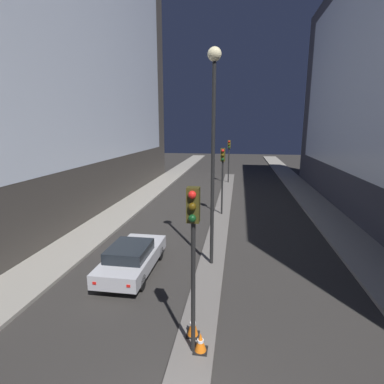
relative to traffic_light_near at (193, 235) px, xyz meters
name	(u,v)px	position (x,y,z in m)	size (l,w,h in m)	color
building_left	(64,57)	(-11.66, 14.37, 7.66)	(6.01, 34.53, 22.41)	#423D38
median_strip	(223,209)	(0.00, 15.12, -3.49)	(1.18, 34.03, 0.12)	#66605B
traffic_light_near	(193,235)	(0.00, 0.00, 0.00)	(0.32, 0.42, 4.69)	black
traffic_light_mid	(223,166)	(0.00, 13.62, 0.00)	(0.32, 0.42, 4.69)	black
traffic_light_far	(229,152)	(0.00, 26.19, 0.00)	(0.32, 0.42, 4.69)	black
street_lamp	(214,120)	(0.00, 5.62, 3.00)	(0.57, 0.57, 9.25)	black
traffic_cone_near	(200,342)	(0.21, 0.04, -3.16)	(0.40, 0.40, 0.56)	black
traffic_cone_far	(193,325)	(-0.10, 0.65, -3.10)	(0.39, 0.39, 0.68)	black
car_left_lane	(132,257)	(-3.36, 4.38, -2.84)	(1.88, 4.55, 1.36)	#B2B2B7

